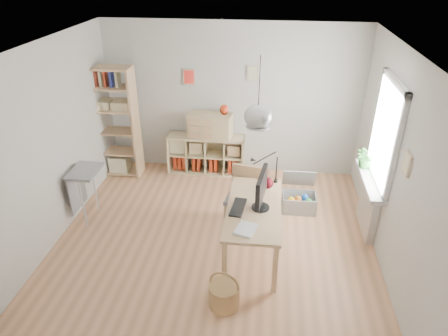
# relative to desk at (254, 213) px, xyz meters

# --- Properties ---
(ground) EXTENTS (4.50, 4.50, 0.00)m
(ground) POSITION_rel_desk_xyz_m (-0.55, 0.15, -0.66)
(ground) COLOR tan
(ground) RESTS_ON ground
(room_shell) EXTENTS (4.50, 4.50, 4.50)m
(room_shell) POSITION_rel_desk_xyz_m (-0.00, 0.00, 1.34)
(room_shell) COLOR silver
(room_shell) RESTS_ON ground
(window_unit) EXTENTS (0.07, 1.16, 1.46)m
(window_unit) POSITION_rel_desk_xyz_m (1.68, 0.75, 0.89)
(window_unit) COLOR white
(window_unit) RESTS_ON ground
(radiator) EXTENTS (0.10, 0.80, 0.80)m
(radiator) POSITION_rel_desk_xyz_m (1.64, 0.75, -0.26)
(radiator) COLOR silver
(radiator) RESTS_ON ground
(windowsill) EXTENTS (0.22, 1.20, 0.06)m
(windowsill) POSITION_rel_desk_xyz_m (1.59, 0.75, 0.17)
(windowsill) COLOR white
(windowsill) RESTS_ON radiator
(desk) EXTENTS (0.70, 1.50, 0.75)m
(desk) POSITION_rel_desk_xyz_m (0.00, 0.00, 0.00)
(desk) COLOR tan
(desk) RESTS_ON ground
(cube_shelf) EXTENTS (1.40, 0.38, 0.72)m
(cube_shelf) POSITION_rel_desk_xyz_m (-1.02, 2.23, -0.36)
(cube_shelf) COLOR beige
(cube_shelf) RESTS_ON ground
(tall_bookshelf) EXTENTS (0.80, 0.38, 2.00)m
(tall_bookshelf) POSITION_rel_desk_xyz_m (-2.59, 1.95, 0.43)
(tall_bookshelf) COLOR tan
(tall_bookshelf) RESTS_ON ground
(side_table) EXTENTS (0.40, 0.55, 0.85)m
(side_table) POSITION_rel_desk_xyz_m (-2.59, 0.50, 0.01)
(side_table) COLOR #9B9B9E
(side_table) RESTS_ON ground
(chair) EXTENTS (0.54, 0.54, 0.93)m
(chair) POSITION_rel_desk_xyz_m (-0.18, 0.64, -0.13)
(chair) COLOR #9B9B9E
(chair) RESTS_ON ground
(wicker_basket) EXTENTS (0.36, 0.36, 0.50)m
(wicker_basket) POSITION_rel_desk_xyz_m (-0.27, -0.98, -0.50)
(wicker_basket) COLOR #A17F49
(wicker_basket) RESTS_ON ground
(storage_chest) EXTENTS (0.54, 0.61, 0.56)m
(storage_chest) POSITION_rel_desk_xyz_m (0.68, 1.18, -0.47)
(storage_chest) COLOR #B8B7B3
(storage_chest) RESTS_ON ground
(monitor) EXTENTS (0.23, 0.59, 0.51)m
(monitor) POSITION_rel_desk_xyz_m (0.08, -0.02, 0.38)
(monitor) COLOR black
(monitor) RESTS_ON desk
(keyboard) EXTENTS (0.20, 0.44, 0.02)m
(keyboard) POSITION_rel_desk_xyz_m (-0.20, -0.05, 0.10)
(keyboard) COLOR black
(keyboard) RESTS_ON desk
(task_lamp) EXTENTS (0.40, 0.15, 0.43)m
(task_lamp) POSITION_rel_desk_xyz_m (0.07, 0.62, 0.38)
(task_lamp) COLOR black
(task_lamp) RESTS_ON desk
(yarn_ball) EXTENTS (0.16, 0.16, 0.16)m
(yarn_ball) POSITION_rel_desk_xyz_m (0.16, 0.49, 0.17)
(yarn_ball) COLOR #430913
(yarn_ball) RESTS_ON desk
(paper_tray) EXTENTS (0.29, 0.33, 0.03)m
(paper_tray) POSITION_rel_desk_xyz_m (-0.07, -0.51, 0.11)
(paper_tray) COLOR white
(paper_tray) RESTS_ON desk
(drawer_chest) EXTENTS (0.81, 0.45, 0.44)m
(drawer_chest) POSITION_rel_desk_xyz_m (-0.91, 2.19, 0.28)
(drawer_chest) COLOR beige
(drawer_chest) RESTS_ON cube_shelf
(red_vase) EXTENTS (0.15, 0.15, 0.18)m
(red_vase) POSITION_rel_desk_xyz_m (-0.66, 2.19, 0.59)
(red_vase) COLOR maroon
(red_vase) RESTS_ON drawer_chest
(potted_plant) EXTENTS (0.39, 0.36, 0.35)m
(potted_plant) POSITION_rel_desk_xyz_m (1.57, 1.08, 0.38)
(potted_plant) COLOR #215821
(potted_plant) RESTS_ON windowsill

